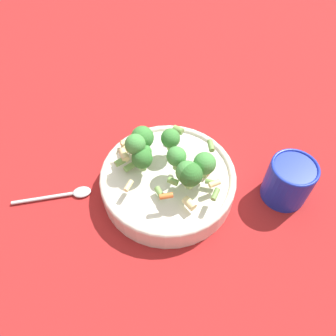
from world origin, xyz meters
The scene contains 5 objects.
ground_plane centered at (0.00, 0.00, 0.00)m, with size 3.00×3.00×0.00m, color maroon.
bowl centered at (0.00, 0.00, 0.03)m, with size 0.26×0.26×0.05m.
pasta_salad centered at (0.00, 0.00, 0.09)m, with size 0.18×0.22×0.08m.
cup centered at (-0.08, 0.21, 0.05)m, with size 0.09×0.09×0.09m.
spoon centered at (0.10, -0.17, 0.01)m, with size 0.10×0.13×0.01m.
Camera 1 is at (0.34, 0.16, 0.55)m, focal length 35.00 mm.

